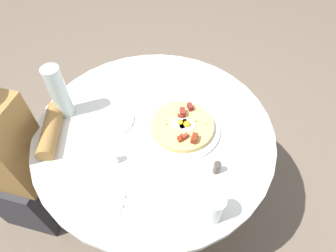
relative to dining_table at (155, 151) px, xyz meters
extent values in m
plane|color=#6B5B4C|center=(0.00, 0.00, -0.55)|extent=(6.00, 6.00, 0.00)
cylinder|color=silver|center=(0.00, 0.00, 0.15)|extent=(1.02, 1.02, 0.03)
cylinder|color=#333338|center=(0.00, 0.00, -0.20)|extent=(0.12, 0.12, 0.69)
cylinder|color=#333338|center=(0.00, 0.00, -0.54)|extent=(0.46, 0.46, 0.02)
cube|color=#2D2D33|center=(-0.67, -0.22, -0.32)|extent=(0.32, 0.28, 0.45)
cylinder|color=olive|center=(-0.40, -0.13, 0.20)|extent=(0.15, 0.27, 0.07)
cylinder|color=silver|center=(0.12, 0.03, 0.18)|extent=(0.32, 0.32, 0.01)
cylinder|color=#DBB266|center=(0.12, 0.03, 0.19)|extent=(0.26, 0.26, 0.02)
cylinder|color=white|center=(0.11, 0.03, 0.21)|extent=(0.06, 0.06, 0.01)
sphere|color=yellow|center=(0.11, 0.03, 0.21)|extent=(0.02, 0.02, 0.02)
cylinder|color=white|center=(0.14, 0.02, 0.21)|extent=(0.07, 0.07, 0.01)
sphere|color=yellow|center=(0.14, 0.02, 0.21)|extent=(0.03, 0.03, 0.03)
cube|color=brown|center=(0.14, -0.04, 0.21)|extent=(0.03, 0.03, 0.02)
cube|color=maroon|center=(0.12, -0.06, 0.21)|extent=(0.02, 0.03, 0.02)
cube|color=maroon|center=(0.10, 0.08, 0.22)|extent=(0.03, 0.04, 0.03)
cube|color=maroon|center=(0.13, -0.04, 0.21)|extent=(0.03, 0.02, 0.02)
cube|color=maroon|center=(0.10, 0.06, 0.21)|extent=(0.02, 0.01, 0.02)
cube|color=maroon|center=(0.13, 0.12, 0.22)|extent=(0.03, 0.04, 0.02)
cube|color=maroon|center=(0.18, -0.04, 0.22)|extent=(0.02, 0.04, 0.03)
cube|color=#387F2D|center=(0.17, 0.06, 0.21)|extent=(0.01, 0.01, 0.00)
cube|color=#387F2D|center=(0.11, 0.03, 0.21)|extent=(0.01, 0.01, 0.00)
cube|color=#387F2D|center=(0.21, 0.05, 0.21)|extent=(0.01, 0.00, 0.00)
cube|color=#387F2D|center=(0.06, 0.01, 0.21)|extent=(0.01, 0.01, 0.00)
cube|color=#387F2D|center=(0.08, 0.08, 0.21)|extent=(0.00, 0.01, 0.00)
cylinder|color=white|center=(-0.18, 0.00, 0.17)|extent=(0.17, 0.17, 0.01)
cube|color=white|center=(-0.10, -0.35, 0.17)|extent=(0.19, 0.16, 0.00)
cube|color=silver|center=(-0.10, -0.37, 0.18)|extent=(0.18, 0.04, 0.00)
cube|color=silver|center=(-0.10, -0.34, 0.18)|extent=(0.18, 0.04, 0.00)
cylinder|color=silver|center=(0.29, -0.31, 0.23)|extent=(0.07, 0.07, 0.13)
cylinder|color=silver|center=(-0.40, -0.01, 0.29)|extent=(0.07, 0.07, 0.25)
cylinder|color=white|center=(-0.10, -0.19, 0.19)|extent=(0.03, 0.03, 0.05)
cylinder|color=#3F3833|center=(0.28, -0.14, 0.20)|extent=(0.03, 0.03, 0.05)
camera|label=1|loc=(0.24, -0.70, 1.11)|focal=30.03mm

